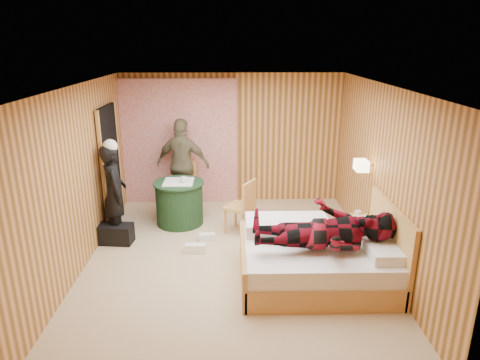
{
  "coord_description": "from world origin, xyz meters",
  "views": [
    {
      "loc": [
        0.0,
        -5.6,
        3.06
      ],
      "look_at": [
        0.12,
        0.55,
        1.05
      ],
      "focal_mm": 32.0,
      "sensor_mm": 36.0,
      "label": 1
    }
  ],
  "objects_px": {
    "chair_near": "(244,203)",
    "duffel_bag": "(115,234)",
    "wall_lamp": "(362,165)",
    "bed": "(317,258)",
    "nightstand": "(358,236)",
    "round_table": "(180,202)",
    "man_at_table": "(183,165)",
    "woman_standing": "(115,193)",
    "chair_far": "(184,182)",
    "man_on_bed": "(325,220)"
  },
  "relations": [
    {
      "from": "chair_near",
      "to": "duffel_bag",
      "type": "height_order",
      "value": "chair_near"
    },
    {
      "from": "wall_lamp",
      "to": "bed",
      "type": "bearing_deg",
      "value": -128.82
    },
    {
      "from": "nightstand",
      "to": "round_table",
      "type": "relative_size",
      "value": 0.64
    },
    {
      "from": "bed",
      "to": "man_at_table",
      "type": "bearing_deg",
      "value": 127.98
    },
    {
      "from": "woman_standing",
      "to": "duffel_bag",
      "type": "bearing_deg",
      "value": 160.18
    },
    {
      "from": "chair_far",
      "to": "duffel_bag",
      "type": "relative_size",
      "value": 1.72
    },
    {
      "from": "nightstand",
      "to": "duffel_bag",
      "type": "xyz_separation_m",
      "value": [
        -3.73,
        0.42,
        -0.13
      ]
    },
    {
      "from": "chair_near",
      "to": "woman_standing",
      "type": "relative_size",
      "value": 0.59
    },
    {
      "from": "wall_lamp",
      "to": "chair_near",
      "type": "xyz_separation_m",
      "value": [
        -1.74,
        0.48,
        -0.77
      ]
    },
    {
      "from": "woman_standing",
      "to": "man_on_bed",
      "type": "bearing_deg",
      "value": -136.95
    },
    {
      "from": "bed",
      "to": "woman_standing",
      "type": "bearing_deg",
      "value": 156.24
    },
    {
      "from": "man_at_table",
      "to": "man_on_bed",
      "type": "bearing_deg",
      "value": 139.14
    },
    {
      "from": "bed",
      "to": "man_on_bed",
      "type": "height_order",
      "value": "man_on_bed"
    },
    {
      "from": "man_on_bed",
      "to": "bed",
      "type": "bearing_deg",
      "value": 95.93
    },
    {
      "from": "wall_lamp",
      "to": "duffel_bag",
      "type": "xyz_separation_m",
      "value": [
        -3.77,
        0.14,
        -1.15
      ]
    },
    {
      "from": "chair_near",
      "to": "round_table",
      "type": "bearing_deg",
      "value": -80.44
    },
    {
      "from": "bed",
      "to": "round_table",
      "type": "bearing_deg",
      "value": 137.2
    },
    {
      "from": "man_on_bed",
      "to": "duffel_bag",
      "type": "bearing_deg",
      "value": 155.65
    },
    {
      "from": "man_at_table",
      "to": "woman_standing",
      "type": "bearing_deg",
      "value": 67.51
    },
    {
      "from": "round_table",
      "to": "chair_far",
      "type": "height_order",
      "value": "chair_far"
    },
    {
      "from": "bed",
      "to": "round_table",
      "type": "distance_m",
      "value": 2.78
    },
    {
      "from": "wall_lamp",
      "to": "woman_standing",
      "type": "xyz_separation_m",
      "value": [
        -3.77,
        0.32,
        -0.52
      ]
    },
    {
      "from": "wall_lamp",
      "to": "chair_far",
      "type": "height_order",
      "value": "wall_lamp"
    },
    {
      "from": "round_table",
      "to": "chair_far",
      "type": "xyz_separation_m",
      "value": [
        0.02,
        0.68,
        0.15
      ]
    },
    {
      "from": "wall_lamp",
      "to": "round_table",
      "type": "xyz_separation_m",
      "value": [
        -2.84,
        0.9,
        -0.91
      ]
    },
    {
      "from": "duffel_bag",
      "to": "woman_standing",
      "type": "xyz_separation_m",
      "value": [
        0.0,
        0.18,
        0.63
      ]
    },
    {
      "from": "bed",
      "to": "chair_near",
      "type": "height_order",
      "value": "bed"
    },
    {
      "from": "woman_standing",
      "to": "man_at_table",
      "type": "xyz_separation_m",
      "value": [
        0.93,
        1.3,
        0.08
      ]
    },
    {
      "from": "chair_far",
      "to": "chair_near",
      "type": "relative_size",
      "value": 1.02
    },
    {
      "from": "round_table",
      "to": "woman_standing",
      "type": "relative_size",
      "value": 0.56
    },
    {
      "from": "bed",
      "to": "chair_far",
      "type": "relative_size",
      "value": 2.13
    },
    {
      "from": "chair_near",
      "to": "wall_lamp",
      "type": "bearing_deg",
      "value": 105.28
    },
    {
      "from": "bed",
      "to": "chair_far",
      "type": "height_order",
      "value": "bed"
    },
    {
      "from": "wall_lamp",
      "to": "man_at_table",
      "type": "height_order",
      "value": "man_at_table"
    },
    {
      "from": "wall_lamp",
      "to": "round_table",
      "type": "relative_size",
      "value": 0.3
    },
    {
      "from": "wall_lamp",
      "to": "chair_far",
      "type": "bearing_deg",
      "value": 150.7
    },
    {
      "from": "woman_standing",
      "to": "round_table",
      "type": "bearing_deg",
      "value": -78.01
    },
    {
      "from": "wall_lamp",
      "to": "round_table",
      "type": "height_order",
      "value": "wall_lamp"
    },
    {
      "from": "duffel_bag",
      "to": "round_table",
      "type": "bearing_deg",
      "value": 45.03
    },
    {
      "from": "chair_far",
      "to": "woman_standing",
      "type": "bearing_deg",
      "value": -115.9
    },
    {
      "from": "round_table",
      "to": "woman_standing",
      "type": "xyz_separation_m",
      "value": [
        -0.93,
        -0.58,
        0.39
      ]
    },
    {
      "from": "wall_lamp",
      "to": "bed",
      "type": "height_order",
      "value": "wall_lamp"
    },
    {
      "from": "bed",
      "to": "man_at_table",
      "type": "relative_size",
      "value": 1.15
    },
    {
      "from": "wall_lamp",
      "to": "chair_near",
      "type": "bearing_deg",
      "value": 164.67
    },
    {
      "from": "wall_lamp",
      "to": "woman_standing",
      "type": "bearing_deg",
      "value": 175.15
    },
    {
      "from": "round_table",
      "to": "man_at_table",
      "type": "xyz_separation_m",
      "value": [
        0.0,
        0.72,
        0.48
      ]
    },
    {
      "from": "duffel_bag",
      "to": "man_at_table",
      "type": "bearing_deg",
      "value": 63.73
    },
    {
      "from": "nightstand",
      "to": "chair_far",
      "type": "height_order",
      "value": "chair_far"
    },
    {
      "from": "duffel_bag",
      "to": "man_at_table",
      "type": "xyz_separation_m",
      "value": [
        0.93,
        1.48,
        0.71
      ]
    },
    {
      "from": "nightstand",
      "to": "chair_far",
      "type": "bearing_deg",
      "value": 146.2
    }
  ]
}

